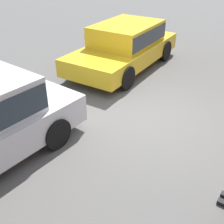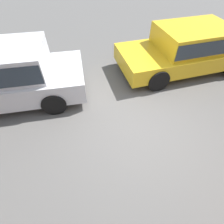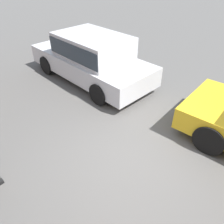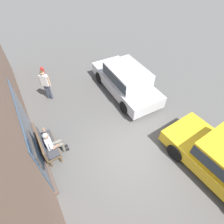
% 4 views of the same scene
% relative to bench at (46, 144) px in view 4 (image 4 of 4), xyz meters
% --- Properties ---
extents(ground_plane, '(60.00, 60.00, 0.00)m').
position_rel_bench_xyz_m(ground_plane, '(-1.60, -2.90, -0.60)').
color(ground_plane, '#565451').
extents(building_facade, '(18.00, 0.51, 5.05)m').
position_rel_bench_xyz_m(building_facade, '(-1.59, 0.50, 1.91)').
color(building_facade, '#93705B').
rests_on(building_facade, ground_plane).
extents(bench, '(1.42, 0.55, 1.04)m').
position_rel_bench_xyz_m(bench, '(0.00, 0.00, 0.00)').
color(bench, brown).
rests_on(bench, ground_plane).
extents(person_on_phone, '(0.73, 0.74, 1.37)m').
position_rel_bench_xyz_m(person_on_phone, '(-0.15, -0.22, 0.13)').
color(person_on_phone, '#6B665B').
rests_on(person_on_phone, ground_plane).
extents(parked_car_mid, '(4.60, 2.04, 1.55)m').
position_rel_bench_xyz_m(parked_car_mid, '(1.69, -4.78, 0.23)').
color(parked_car_mid, silver).
rests_on(parked_car_mid, ground_plane).
extents(pedestrian_standing, '(0.40, 0.43, 1.73)m').
position_rel_bench_xyz_m(pedestrian_standing, '(3.28, -1.01, 0.42)').
color(pedestrian_standing, '#383D4C').
rests_on(pedestrian_standing, ground_plane).
extents(fire_hydrant, '(0.38, 0.26, 0.81)m').
position_rel_bench_xyz_m(fire_hydrant, '(5.20, -1.26, -0.21)').
color(fire_hydrant, maroon).
rests_on(fire_hydrant, ground_plane).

